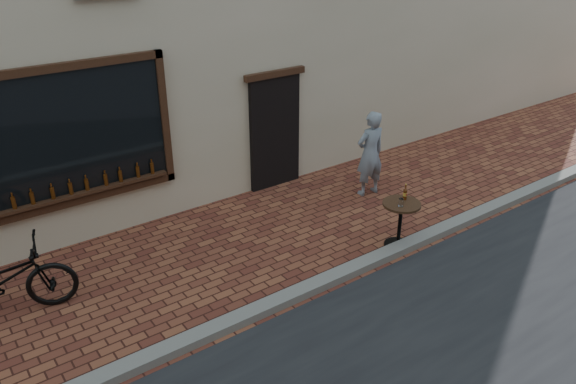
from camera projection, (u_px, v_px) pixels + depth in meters
ground at (304, 304)px, 7.80m from camera, size 90.00×90.00×0.00m
kerb at (296, 294)px, 7.92m from camera, size 90.00×0.25×0.12m
bistro_table at (401, 215)px, 8.96m from camera, size 0.61×0.61×1.05m
pedestrian at (370, 154)px, 10.60m from camera, size 0.64×0.45×1.66m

